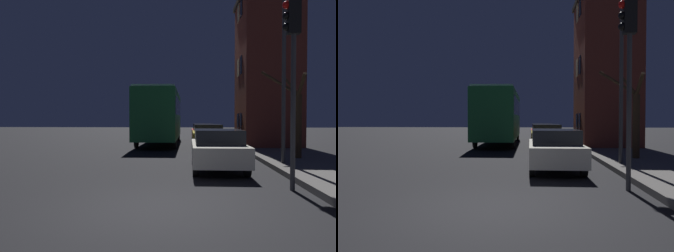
% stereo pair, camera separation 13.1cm
% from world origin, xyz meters
% --- Properties ---
extents(ground_plane, '(120.00, 120.00, 0.00)m').
position_xyz_m(ground_plane, '(0.00, 0.00, 0.00)').
color(ground_plane, black).
extents(brick_building, '(3.51, 4.88, 9.23)m').
position_xyz_m(brick_building, '(5.43, 14.24, 4.81)').
color(brick_building, brown).
rests_on(brick_building, sidewalk).
extents(streetlamp, '(1.20, 0.47, 6.85)m').
position_xyz_m(streetlamp, '(3.70, 5.77, 5.02)').
color(streetlamp, '#38383A').
rests_on(streetlamp, sidewalk).
extents(traffic_light, '(0.43, 0.24, 4.80)m').
position_xyz_m(traffic_light, '(3.21, 1.92, 3.42)').
color(traffic_light, '#38383A').
rests_on(traffic_light, ground).
extents(bare_tree, '(1.59, 1.32, 3.65)m').
position_xyz_m(bare_tree, '(5.06, 7.36, 1.89)').
color(bare_tree, '#382819').
rests_on(bare_tree, sidewalk).
extents(bus, '(2.54, 10.61, 3.71)m').
position_xyz_m(bus, '(-1.37, 16.67, 2.20)').
color(bus, '#1E6B33').
rests_on(bus, ground).
extents(car_near_lane, '(1.77, 4.39, 1.42)m').
position_xyz_m(car_near_lane, '(1.65, 5.15, 0.75)').
color(car_near_lane, beige).
rests_on(car_near_lane, ground).
extents(car_mid_lane, '(1.88, 4.72, 1.44)m').
position_xyz_m(car_mid_lane, '(1.81, 14.27, 0.77)').
color(car_mid_lane, olive).
rests_on(car_mid_lane, ground).
extents(car_far_lane, '(1.89, 3.91, 1.37)m').
position_xyz_m(car_far_lane, '(1.82, 21.27, 0.74)').
color(car_far_lane, '#B21E19').
rests_on(car_far_lane, ground).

